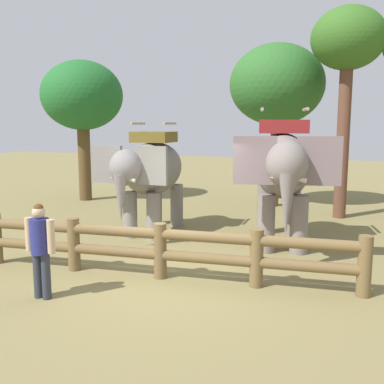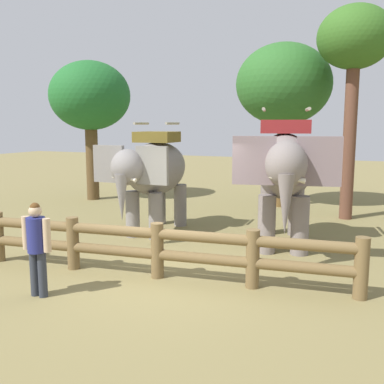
{
  "view_description": "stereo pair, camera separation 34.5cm",
  "coord_description": "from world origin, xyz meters",
  "px_view_note": "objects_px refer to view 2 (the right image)",
  "views": [
    {
      "loc": [
        3.44,
        -7.49,
        2.88
      ],
      "look_at": [
        0.0,
        1.48,
        1.4
      ],
      "focal_mm": 41.56,
      "sensor_mm": 36.0,
      "label": 1
    },
    {
      "loc": [
        3.76,
        -7.36,
        2.88
      ],
      "look_at": [
        0.0,
        1.48,
        1.4
      ],
      "focal_mm": 41.56,
      "sensor_mm": 36.0,
      "label": 2
    }
  ],
  "objects_px": {
    "tourist_woman_in_black": "(37,243)",
    "tree_deep_back": "(284,85)",
    "elephant_near_left": "(154,171)",
    "elephant_center": "(284,170)",
    "log_fence": "(157,246)",
    "tree_far_right": "(90,97)",
    "tree_far_left": "(354,45)"
  },
  "relations": [
    {
      "from": "tourist_woman_in_black",
      "to": "tree_deep_back",
      "type": "relative_size",
      "value": 0.29
    },
    {
      "from": "elephant_near_left",
      "to": "tourist_woman_in_black",
      "type": "height_order",
      "value": "elephant_near_left"
    },
    {
      "from": "elephant_center",
      "to": "tourist_woman_in_black",
      "type": "xyz_separation_m",
      "value": [
        -3.12,
        -4.72,
        -0.9
      ]
    },
    {
      "from": "log_fence",
      "to": "tourist_woman_in_black",
      "type": "distance_m",
      "value": 2.16
    },
    {
      "from": "elephant_center",
      "to": "tree_far_right",
      "type": "xyz_separation_m",
      "value": [
        -8.07,
        3.77,
        2.03
      ]
    },
    {
      "from": "log_fence",
      "to": "elephant_center",
      "type": "relative_size",
      "value": 1.91
    },
    {
      "from": "log_fence",
      "to": "elephant_near_left",
      "type": "height_order",
      "value": "elephant_near_left"
    },
    {
      "from": "tree_far_left",
      "to": "tree_deep_back",
      "type": "relative_size",
      "value": 1.13
    },
    {
      "from": "elephant_center",
      "to": "tree_far_left",
      "type": "distance_m",
      "value": 5.2
    },
    {
      "from": "elephant_near_left",
      "to": "tree_far_right",
      "type": "distance_m",
      "value": 6.4
    },
    {
      "from": "tree_far_left",
      "to": "tree_deep_back",
      "type": "height_order",
      "value": "tree_far_left"
    },
    {
      "from": "tourist_woman_in_black",
      "to": "tree_far_left",
      "type": "xyz_separation_m",
      "value": [
        4.28,
        8.55,
        4.21
      ]
    },
    {
      "from": "log_fence",
      "to": "tourist_woman_in_black",
      "type": "relative_size",
      "value": 4.62
    },
    {
      "from": "elephant_near_left",
      "to": "tree_deep_back",
      "type": "bearing_deg",
      "value": 65.84
    },
    {
      "from": "log_fence",
      "to": "tree_deep_back",
      "type": "height_order",
      "value": "tree_deep_back"
    },
    {
      "from": "elephant_near_left",
      "to": "tree_deep_back",
      "type": "distance_m",
      "value": 6.14
    },
    {
      "from": "log_fence",
      "to": "tourist_woman_in_black",
      "type": "bearing_deg",
      "value": -131.43
    },
    {
      "from": "tree_far_left",
      "to": "tree_deep_back",
      "type": "xyz_separation_m",
      "value": [
        -2.27,
        1.24,
        -0.96
      ]
    },
    {
      "from": "log_fence",
      "to": "tourist_woman_in_black",
      "type": "xyz_separation_m",
      "value": [
        -1.41,
        -1.6,
        0.32
      ]
    },
    {
      "from": "tourist_woman_in_black",
      "to": "tree_deep_back",
      "type": "height_order",
      "value": "tree_deep_back"
    },
    {
      "from": "elephant_center",
      "to": "tree_far_right",
      "type": "relative_size",
      "value": 0.75
    },
    {
      "from": "tourist_woman_in_black",
      "to": "tree_far_right",
      "type": "bearing_deg",
      "value": 120.23
    },
    {
      "from": "tree_far_right",
      "to": "elephant_center",
      "type": "bearing_deg",
      "value": -25.03
    },
    {
      "from": "tourist_woman_in_black",
      "to": "tree_far_left",
      "type": "height_order",
      "value": "tree_far_left"
    },
    {
      "from": "tree_far_right",
      "to": "tree_deep_back",
      "type": "relative_size",
      "value": 0.93
    },
    {
      "from": "tree_far_left",
      "to": "tree_deep_back",
      "type": "bearing_deg",
      "value": 151.4
    },
    {
      "from": "log_fence",
      "to": "tree_far_left",
      "type": "bearing_deg",
      "value": 67.6
    },
    {
      "from": "tree_far_right",
      "to": "tree_deep_back",
      "type": "xyz_separation_m",
      "value": [
        6.95,
        1.31,
        0.32
      ]
    },
    {
      "from": "tree_far_left",
      "to": "elephant_near_left",
      "type": "bearing_deg",
      "value": -139.73
    },
    {
      "from": "elephant_center",
      "to": "tourist_woman_in_black",
      "type": "distance_m",
      "value": 5.73
    },
    {
      "from": "elephant_near_left",
      "to": "tree_far_right",
      "type": "relative_size",
      "value": 0.65
    },
    {
      "from": "log_fence",
      "to": "tree_far_right",
      "type": "relative_size",
      "value": 1.42
    }
  ]
}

